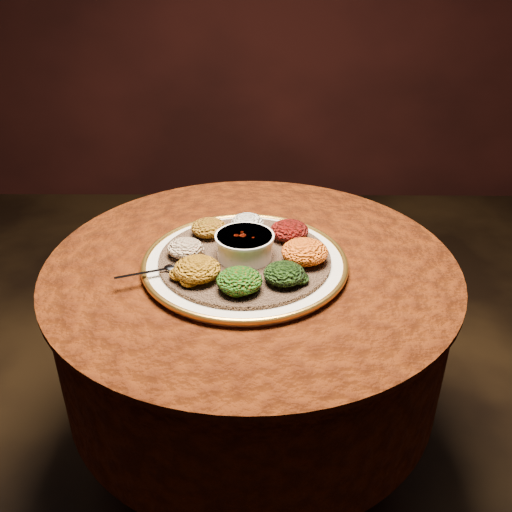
{
  "coord_description": "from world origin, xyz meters",
  "views": [
    {
      "loc": [
        0.02,
        -1.14,
        1.42
      ],
      "look_at": [
        0.01,
        -0.02,
        0.76
      ],
      "focal_mm": 40.0,
      "sensor_mm": 36.0,
      "label": 1
    }
  ],
  "objects": [
    {
      "name": "portion_kik",
      "position": [
        -0.11,
        -0.12,
        0.79
      ],
      "size": [
        0.1,
        0.09,
        0.05
      ],
      "primitive_type": "ellipsoid",
      "color": "#A8670E",
      "rests_on": "injera"
    },
    {
      "name": "portion_ayib",
      "position": [
        -0.01,
        0.11,
        0.78
      ],
      "size": [
        0.08,
        0.08,
        0.04
      ],
      "primitive_type": "ellipsoid",
      "color": "white",
      "rests_on": "injera"
    },
    {
      "name": "portion_kitfo",
      "position": [
        0.09,
        0.06,
        0.78
      ],
      "size": [
        0.09,
        0.09,
        0.04
      ],
      "primitive_type": "ellipsoid",
      "color": "black",
      "rests_on": "injera"
    },
    {
      "name": "injera",
      "position": [
        -0.01,
        -0.02,
        0.76
      ],
      "size": [
        0.5,
        0.5,
        0.01
      ],
      "primitive_type": "cylinder",
      "rotation": [
        0.0,
        0.0,
        -0.35
      ],
      "color": "brown",
      "rests_on": "platter"
    },
    {
      "name": "platter",
      "position": [
        -0.01,
        -0.02,
        0.75
      ],
      "size": [
        0.49,
        0.49,
        0.02
      ],
      "rotation": [
        0.0,
        0.0,
        -0.1
      ],
      "color": "silver",
      "rests_on": "table"
    },
    {
      "name": "stew_bowl",
      "position": [
        -0.01,
        -0.02,
        0.79
      ],
      "size": [
        0.13,
        0.13,
        0.06
      ],
      "color": "white",
      "rests_on": "injera"
    },
    {
      "name": "portion_mixveg",
      "position": [
        -0.02,
        -0.16,
        0.78
      ],
      "size": [
        0.1,
        0.09,
        0.05
      ],
      "primitive_type": "ellipsoid",
      "color": "#AD2B0B",
      "rests_on": "injera"
    },
    {
      "name": "portion_gomen",
      "position": [
        0.07,
        -0.13,
        0.78
      ],
      "size": [
        0.09,
        0.08,
        0.04
      ],
      "primitive_type": "ellipsoid",
      "color": "black",
      "rests_on": "injera"
    },
    {
      "name": "portion_timatim",
      "position": [
        -0.15,
        -0.02,
        0.78
      ],
      "size": [
        0.08,
        0.08,
        0.04
      ],
      "primitive_type": "ellipsoid",
      "color": "maroon",
      "rests_on": "injera"
    },
    {
      "name": "spoon",
      "position": [
        -0.18,
        -0.08,
        0.77
      ],
      "size": [
        0.14,
        0.06,
        0.01
      ],
      "rotation": [
        0.0,
        0.0,
        -2.79
      ],
      "color": "silver",
      "rests_on": "injera"
    },
    {
      "name": "table",
      "position": [
        0.0,
        0.0,
        0.55
      ],
      "size": [
        0.96,
        0.96,
        0.73
      ],
      "color": "black",
      "rests_on": "ground"
    },
    {
      "name": "portion_shiro",
      "position": [
        -0.1,
        0.08,
        0.78
      ],
      "size": [
        0.09,
        0.08,
        0.04
      ],
      "primitive_type": "ellipsoid",
      "color": "brown",
      "rests_on": "injera"
    },
    {
      "name": "portion_tikil",
      "position": [
        0.12,
        -0.04,
        0.79
      ],
      "size": [
        0.1,
        0.1,
        0.05
      ],
      "primitive_type": "ellipsoid",
      "color": "#B3730E",
      "rests_on": "injera"
    }
  ]
}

